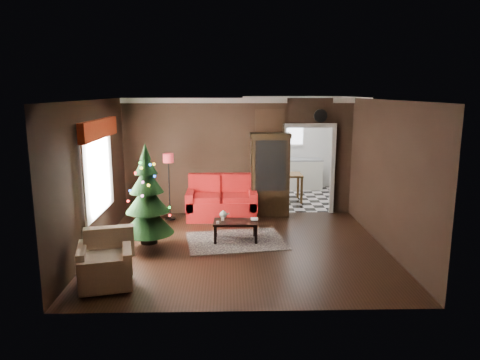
{
  "coord_description": "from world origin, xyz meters",
  "views": [
    {
      "loc": [
        -0.24,
        -8.09,
        2.96
      ],
      "look_at": [
        0.0,
        0.9,
        1.15
      ],
      "focal_mm": 33.2,
      "sensor_mm": 36.0,
      "label": 1
    }
  ],
  "objects_px": {
    "christmas_tree": "(147,196)",
    "teapot": "(223,214)",
    "loveseat": "(222,198)",
    "kitchen_table": "(288,187)",
    "floor_lamp": "(169,187)",
    "armchair": "(105,259)",
    "curio_cabinet": "(270,177)",
    "wall_clock": "(320,116)",
    "coffee_table": "(235,231)"
  },
  "relations": [
    {
      "from": "armchair",
      "to": "teapot",
      "type": "distance_m",
      "value": 2.93
    },
    {
      "from": "christmas_tree",
      "to": "teapot",
      "type": "xyz_separation_m",
      "value": [
        1.4,
        0.68,
        -0.57
      ]
    },
    {
      "from": "floor_lamp",
      "to": "christmas_tree",
      "type": "relative_size",
      "value": 0.83
    },
    {
      "from": "armchair",
      "to": "wall_clock",
      "type": "bearing_deg",
      "value": 31.79
    },
    {
      "from": "floor_lamp",
      "to": "christmas_tree",
      "type": "bearing_deg",
      "value": -95.45
    },
    {
      "from": "curio_cabinet",
      "to": "coffee_table",
      "type": "height_order",
      "value": "curio_cabinet"
    },
    {
      "from": "curio_cabinet",
      "to": "coffee_table",
      "type": "xyz_separation_m",
      "value": [
        -0.86,
        -1.83,
        -0.74
      ]
    },
    {
      "from": "loveseat",
      "to": "floor_lamp",
      "type": "distance_m",
      "value": 1.26
    },
    {
      "from": "christmas_tree",
      "to": "loveseat",
      "type": "bearing_deg",
      "value": 57.08
    },
    {
      "from": "curio_cabinet",
      "to": "kitchen_table",
      "type": "height_order",
      "value": "curio_cabinet"
    },
    {
      "from": "curio_cabinet",
      "to": "coffee_table",
      "type": "relative_size",
      "value": 2.18
    },
    {
      "from": "armchair",
      "to": "kitchen_table",
      "type": "relative_size",
      "value": 1.1
    },
    {
      "from": "christmas_tree",
      "to": "kitchen_table",
      "type": "bearing_deg",
      "value": 49.87
    },
    {
      "from": "christmas_tree",
      "to": "kitchen_table",
      "type": "xyz_separation_m",
      "value": [
        3.15,
        3.74,
        -0.68
      ]
    },
    {
      "from": "floor_lamp",
      "to": "curio_cabinet",
      "type": "bearing_deg",
      "value": 12.67
    },
    {
      "from": "loveseat",
      "to": "wall_clock",
      "type": "relative_size",
      "value": 5.31
    },
    {
      "from": "christmas_tree",
      "to": "armchair",
      "type": "height_order",
      "value": "christmas_tree"
    },
    {
      "from": "curio_cabinet",
      "to": "wall_clock",
      "type": "height_order",
      "value": "wall_clock"
    },
    {
      "from": "christmas_tree",
      "to": "floor_lamp",
      "type": "bearing_deg",
      "value": 84.55
    },
    {
      "from": "curio_cabinet",
      "to": "christmas_tree",
      "type": "bearing_deg",
      "value": -137.3
    },
    {
      "from": "loveseat",
      "to": "coffee_table",
      "type": "height_order",
      "value": "loveseat"
    },
    {
      "from": "armchair",
      "to": "wall_clock",
      "type": "xyz_separation_m",
      "value": [
        4.07,
        4.14,
        1.92
      ]
    },
    {
      "from": "coffee_table",
      "to": "floor_lamp",
      "type": "bearing_deg",
      "value": 138.44
    },
    {
      "from": "coffee_table",
      "to": "christmas_tree",
      "type": "bearing_deg",
      "value": -163.91
    },
    {
      "from": "christmas_tree",
      "to": "coffee_table",
      "type": "xyz_separation_m",
      "value": [
        1.65,
        0.48,
        -0.84
      ]
    },
    {
      "from": "christmas_tree",
      "to": "wall_clock",
      "type": "xyz_separation_m",
      "value": [
        3.7,
        2.49,
        1.33
      ]
    },
    {
      "from": "teapot",
      "to": "kitchen_table",
      "type": "distance_m",
      "value": 3.52
    },
    {
      "from": "loveseat",
      "to": "armchair",
      "type": "bearing_deg",
      "value": -114.7
    },
    {
      "from": "teapot",
      "to": "wall_clock",
      "type": "relative_size",
      "value": 0.54
    },
    {
      "from": "wall_clock",
      "to": "armchair",
      "type": "bearing_deg",
      "value": -134.52
    },
    {
      "from": "curio_cabinet",
      "to": "floor_lamp",
      "type": "relative_size",
      "value": 1.25
    },
    {
      "from": "teapot",
      "to": "kitchen_table",
      "type": "relative_size",
      "value": 0.23
    },
    {
      "from": "curio_cabinet",
      "to": "teapot",
      "type": "distance_m",
      "value": 2.02
    },
    {
      "from": "floor_lamp",
      "to": "armchair",
      "type": "height_order",
      "value": "floor_lamp"
    },
    {
      "from": "kitchen_table",
      "to": "christmas_tree",
      "type": "bearing_deg",
      "value": -130.13
    },
    {
      "from": "teapot",
      "to": "wall_clock",
      "type": "height_order",
      "value": "wall_clock"
    },
    {
      "from": "loveseat",
      "to": "curio_cabinet",
      "type": "relative_size",
      "value": 0.89
    },
    {
      "from": "kitchen_table",
      "to": "armchair",
      "type": "bearing_deg",
      "value": -123.15
    },
    {
      "from": "loveseat",
      "to": "wall_clock",
      "type": "bearing_deg",
      "value": 9.66
    },
    {
      "from": "curio_cabinet",
      "to": "wall_clock",
      "type": "distance_m",
      "value": 1.88
    },
    {
      "from": "kitchen_table",
      "to": "wall_clock",
      "type": "bearing_deg",
      "value": -66.25
    },
    {
      "from": "armchair",
      "to": "kitchen_table",
      "type": "xyz_separation_m",
      "value": [
        3.52,
        5.39,
        -0.09
      ]
    },
    {
      "from": "loveseat",
      "to": "coffee_table",
      "type": "distance_m",
      "value": 1.67
    },
    {
      "from": "christmas_tree",
      "to": "coffee_table",
      "type": "relative_size",
      "value": 2.11
    },
    {
      "from": "loveseat",
      "to": "kitchen_table",
      "type": "xyz_separation_m",
      "value": [
        1.8,
        1.65,
        -0.12
      ]
    },
    {
      "from": "curio_cabinet",
      "to": "coffee_table",
      "type": "distance_m",
      "value": 2.16
    },
    {
      "from": "christmas_tree",
      "to": "wall_clock",
      "type": "height_order",
      "value": "wall_clock"
    },
    {
      "from": "christmas_tree",
      "to": "teapot",
      "type": "height_order",
      "value": "christmas_tree"
    },
    {
      "from": "loveseat",
      "to": "curio_cabinet",
      "type": "xyz_separation_m",
      "value": [
        1.15,
        0.22,
        0.45
      ]
    },
    {
      "from": "loveseat",
      "to": "floor_lamp",
      "type": "relative_size",
      "value": 1.12
    }
  ]
}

